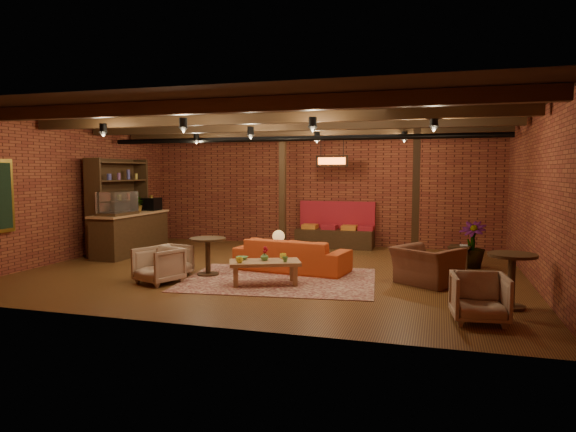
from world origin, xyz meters
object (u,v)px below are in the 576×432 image
(sofa, at_px, (292,255))
(armchair_b, at_px, (159,263))
(armchair_far, at_px, (479,295))
(coffee_table, at_px, (264,264))
(armchair_a, at_px, (171,259))
(side_table_lamp, at_px, (279,239))
(armchair_right, at_px, (427,259))
(round_table_left, at_px, (208,250))
(side_table_book, at_px, (460,247))
(plant_tall, at_px, (473,198))
(round_table_right, at_px, (512,272))

(sofa, distance_m, armchair_b, 2.75)
(armchair_far, bearing_deg, sofa, 135.67)
(coffee_table, xyz_separation_m, armchair_far, (3.63, -1.38, -0.02))
(armchair_a, xyz_separation_m, armchair_b, (0.09, -0.61, 0.03))
(side_table_lamp, bearing_deg, armchair_far, -37.73)
(sofa, bearing_deg, armchair_right, 177.93)
(round_table_left, relative_size, side_table_book, 1.47)
(coffee_table, bearing_deg, side_table_lamp, 97.98)
(side_table_book, bearing_deg, side_table_lamp, -163.32)
(side_table_lamp, distance_m, plant_tall, 4.27)
(armchair_right, bearing_deg, side_table_lamp, 20.56)
(round_table_right, xyz_separation_m, plant_tall, (-0.38, 3.33, 0.95))
(armchair_b, relative_size, round_table_right, 0.88)
(coffee_table, distance_m, armchair_right, 3.00)
(round_table_left, relative_size, armchair_right, 0.71)
(coffee_table, distance_m, armchair_a, 2.02)
(plant_tall, bearing_deg, armchair_far, -91.86)
(round_table_left, bearing_deg, plant_tall, 24.76)
(round_table_left, distance_m, armchair_b, 1.10)
(round_table_left, distance_m, plant_tall, 5.73)
(sofa, bearing_deg, plant_tall, -149.24)
(side_table_book, bearing_deg, round_table_right, -78.85)
(armchair_a, relative_size, side_table_book, 1.34)
(armchair_a, distance_m, armchair_far, 5.85)
(sofa, xyz_separation_m, side_table_lamp, (-0.37, 0.24, 0.29))
(armchair_far, bearing_deg, coffee_table, 153.08)
(armchair_b, xyz_separation_m, round_table_right, (6.07, -0.04, 0.19))
(armchair_a, relative_size, armchair_far, 0.92)
(sofa, bearing_deg, armchair_a, 37.29)
(coffee_table, distance_m, armchair_far, 3.88)
(round_table_left, distance_m, round_table_right, 5.59)
(sofa, bearing_deg, round_table_left, 38.63)
(coffee_table, relative_size, side_table_book, 2.79)
(sofa, xyz_separation_m, round_table_right, (4.00, -1.84, 0.22))
(side_table_lamp, xyz_separation_m, plant_tall, (3.99, 1.24, 0.88))
(sofa, height_order, round_table_left, round_table_left)
(armchair_a, relative_size, armchair_b, 0.92)
(sofa, distance_m, round_table_left, 1.75)
(coffee_table, bearing_deg, plant_tall, 37.11)
(round_table_left, height_order, side_table_book, round_table_left)
(armchair_a, xyz_separation_m, round_table_right, (6.15, -0.66, 0.22))
(coffee_table, height_order, side_table_book, coffee_table)
(round_table_left, distance_m, armchair_right, 4.25)
(sofa, xyz_separation_m, armchair_right, (2.72, -0.50, 0.12))
(armchair_far, bearing_deg, armchair_a, 158.49)
(coffee_table, bearing_deg, armchair_far, -20.78)
(plant_tall, bearing_deg, coffee_table, -142.89)
(armchair_a, relative_size, round_table_right, 0.82)
(round_table_left, height_order, plant_tall, plant_tall)
(armchair_b, bearing_deg, coffee_table, 34.03)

